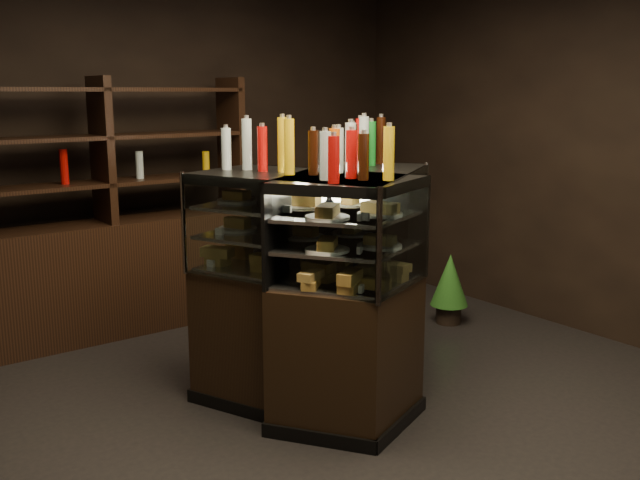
# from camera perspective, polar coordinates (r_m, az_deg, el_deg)

# --- Properties ---
(ground) EXTENTS (5.00, 5.00, 0.00)m
(ground) POSITION_cam_1_polar(r_m,az_deg,el_deg) (4.50, 0.23, -12.98)
(ground) COLOR black
(ground) RESTS_ON ground
(room_shell) EXTENTS (5.02, 5.02, 3.01)m
(room_shell) POSITION_cam_1_polar(r_m,az_deg,el_deg) (4.09, 0.26, 12.60)
(room_shell) COLOR black
(room_shell) RESTS_ON ground
(display_case) EXTENTS (1.58, 1.46, 1.43)m
(display_case) POSITION_cam_1_polar(r_m,az_deg,el_deg) (4.35, 0.70, -7.07)
(display_case) COLOR black
(display_case) RESTS_ON ground
(food_display) EXTENTS (1.17, 1.18, 0.44)m
(food_display) POSITION_cam_1_polar(r_m,az_deg,el_deg) (4.19, 0.74, 0.79)
(food_display) COLOR #B79241
(food_display) RESTS_ON display_case
(bottles_top) EXTENTS (1.00, 1.04, 0.30)m
(bottles_top) POSITION_cam_1_polar(r_m,az_deg,el_deg) (4.13, 0.73, 7.32)
(bottles_top) COLOR yellow
(bottles_top) RESTS_ON display_case
(potted_conifer) EXTENTS (0.31, 0.31, 0.66)m
(potted_conifer) POSITION_cam_1_polar(r_m,az_deg,el_deg) (5.95, 10.35, -3.06)
(potted_conifer) COLOR black
(potted_conifer) RESTS_ON ground
(back_shelving) EXTENTS (2.32, 0.48, 2.00)m
(back_shelving) POSITION_cam_1_polar(r_m,az_deg,el_deg) (5.80, -16.55, -1.44)
(back_shelving) COLOR black
(back_shelving) RESTS_ON ground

